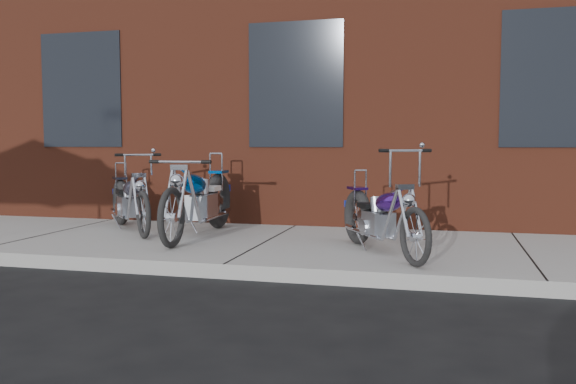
# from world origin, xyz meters

# --- Properties ---
(ground) EXTENTS (120.00, 120.00, 0.00)m
(ground) POSITION_xyz_m (0.00, 0.00, 0.00)
(ground) COLOR black
(ground) RESTS_ON ground
(sidewalk) EXTENTS (22.00, 3.00, 0.15)m
(sidewalk) POSITION_xyz_m (0.00, 1.50, 0.07)
(sidewalk) COLOR #989795
(sidewalk) RESTS_ON ground
(building_brick) EXTENTS (22.00, 10.00, 8.00)m
(building_brick) POSITION_xyz_m (0.00, 8.00, 4.00)
(building_brick) COLOR maroon
(building_brick) RESTS_ON ground
(chopper_purple) EXTENTS (1.13, 1.80, 1.14)m
(chopper_purple) POSITION_xyz_m (1.45, 1.01, 0.52)
(chopper_purple) COLOR black
(chopper_purple) RESTS_ON sidewalk
(chopper_blue) EXTENTS (0.60, 2.45, 1.06)m
(chopper_blue) POSITION_xyz_m (-0.95, 1.66, 0.59)
(chopper_blue) COLOR black
(chopper_blue) RESTS_ON sidewalk
(chopper_third) EXTENTS (1.45, 1.67, 1.07)m
(chopper_third) POSITION_xyz_m (-2.08, 1.92, 0.53)
(chopper_third) COLOR black
(chopper_third) RESTS_ON sidewalk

